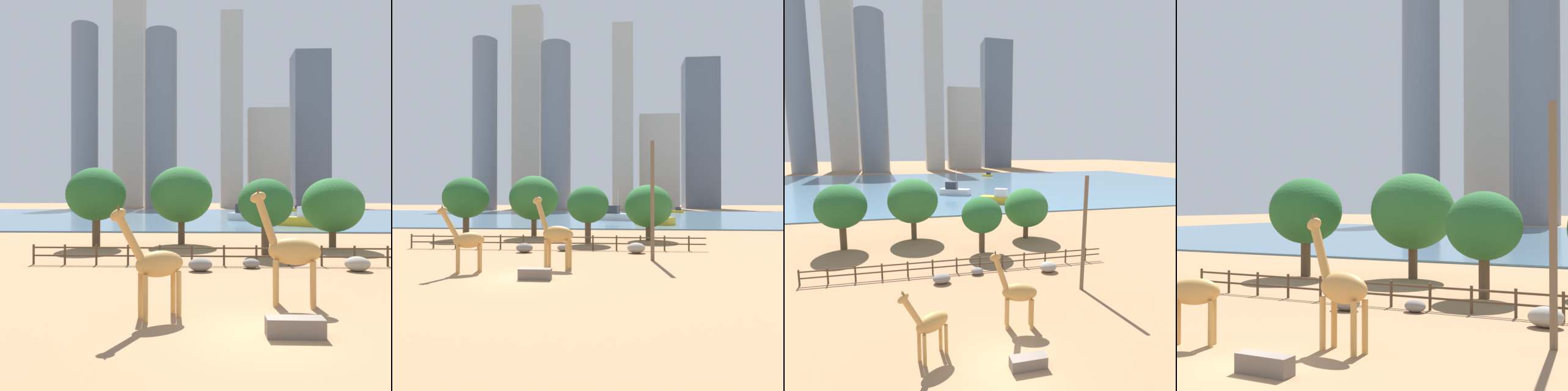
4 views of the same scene
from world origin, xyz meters
TOP-DOWN VIEW (x-y plane):
  - ground_plane at (0.00, 80.00)m, footprint 400.00×400.00m
  - harbor_water at (0.00, 77.00)m, footprint 180.00×86.00m
  - giraffe_tall at (1.59, 3.10)m, footprint 2.90×1.26m
  - giraffe_companion at (-3.58, 1.34)m, footprint 2.69×1.80m
  - boulder_near_fence at (0.93, 11.18)m, footprint 1.03×0.78m
  - boulder_by_pole at (-2.17, 10.11)m, footprint 1.41×1.04m
  - boulder_small at (7.07, 10.42)m, footprint 1.48×1.15m
  - feeding_trough at (1.00, -0.34)m, footprint 1.80×0.60m
  - enclosure_fence at (-0.31, 12.00)m, footprint 26.12×0.14m
  - tree_left_large at (-11.51, 20.75)m, footprint 5.15×5.15m
  - tree_center_broad at (8.88, 20.51)m, footprint 5.12×5.12m
  - tree_right_tall at (2.61, 16.69)m, footprint 4.14×4.14m
  - tree_left_small at (-4.19, 22.82)m, footprint 5.75×5.75m
  - boat_ferry at (11.94, 43.45)m, footprint 6.63×5.53m
  - boat_sailboat at (24.58, 101.99)m, footprint 3.85×3.96m
  - boat_tug at (5.18, 56.15)m, footprint 7.21×5.26m
  - skyline_tower_needle at (7.86, 150.36)m, footprint 8.97×15.46m
  - skyline_block_central at (-50.46, 136.05)m, footprint 10.31×10.31m
  - skyline_tower_glass at (-20.64, 139.49)m, footprint 12.70×12.70m
  - skyline_block_left at (45.99, 168.03)m, footprint 16.33×12.58m
  - skyline_block_right at (24.74, 157.15)m, footprint 17.92×8.07m
  - skyline_tower_short at (-36.15, 153.49)m, footprint 13.09×8.57m

SIDE VIEW (x-z plane):
  - ground_plane at x=0.00m, z-range 0.00..0.00m
  - harbor_water at x=0.00m, z-range 0.00..0.20m
  - boulder_near_fence at x=0.93m, z-range 0.00..0.58m
  - feeding_trough at x=1.00m, z-range 0.00..0.60m
  - boulder_by_pole at x=-2.17m, z-range 0.00..0.78m
  - boulder_small at x=7.07m, z-range 0.00..0.86m
  - enclosure_fence at x=-0.31m, z-range 0.11..1.41m
  - boat_sailboat at x=24.58m, z-range -1.01..2.64m
  - boat_ferry at x=11.94m, z-range -0.26..2.58m
  - boat_tug at x=5.18m, z-range -1.85..4.30m
  - giraffe_companion at x=-3.58m, z-range -0.11..4.00m
  - giraffe_tall at x=1.59m, z-range -0.17..4.57m
  - tree_center_broad at x=8.88m, z-range 0.68..6.68m
  - tree_right_tall at x=2.61m, z-range 0.99..6.77m
  - tree_left_small at x=-4.19m, z-range 0.99..8.18m
  - tree_left_large at x=-11.51m, z-range 1.12..8.07m
  - skyline_block_right at x=24.74m, z-range 0.00..43.47m
  - skyline_tower_glass at x=-20.64m, z-range 0.00..70.61m
  - skyline_block_left at x=45.99m, z-range 0.00..72.07m
  - skyline_block_central at x=-50.46m, z-range 0.00..72.11m
  - skyline_tower_needle at x=7.86m, z-range 0.00..80.99m
  - skyline_tower_short at x=-36.15m, z-range 0.00..93.46m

